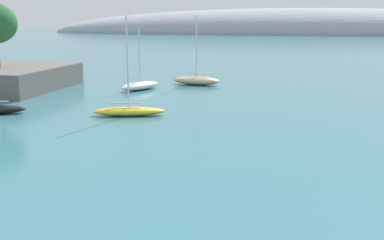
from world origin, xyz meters
name	(u,v)px	position (x,y,z in m)	size (l,w,h in m)	color
shore_outcrop	(0,78)	(-30.95, 37.20, 1.33)	(14.63, 14.67, 2.65)	#66605B
distant_ridge	(299,34)	(5.19, 246.31, 0.00)	(285.01, 56.58, 27.43)	#999EA8
sailboat_white_near_shore	(140,85)	(-14.21, 40.13, 0.53)	(4.35, 6.07, 7.52)	white
sailboat_sand_outer_mooring	(196,80)	(-8.54, 45.68, 0.60)	(6.35, 2.87, 8.48)	#C6B284
sailboat_yellow_end_of_line	(129,110)	(-10.29, 25.69, 0.45)	(6.56, 3.38, 8.53)	yellow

